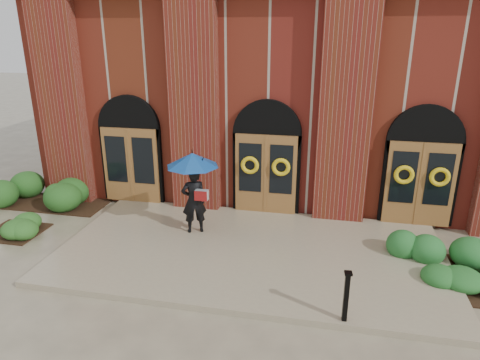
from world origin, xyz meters
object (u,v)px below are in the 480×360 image
(metal_post, at_px, (346,295))
(hedge_wall_left, at_px, (51,192))
(hedge_wall_right, at_px, (460,256))
(man_with_umbrella, at_px, (193,178))

(metal_post, height_order, hedge_wall_left, metal_post)
(hedge_wall_right, bearing_deg, man_with_umbrella, 176.83)
(hedge_wall_right, bearing_deg, metal_post, -134.83)
(man_with_umbrella, bearing_deg, metal_post, 118.01)
(man_with_umbrella, relative_size, metal_post, 2.13)
(hedge_wall_left, xyz_separation_m, hedge_wall_right, (12.47, -1.70, -0.07))
(metal_post, distance_m, hedge_wall_left, 10.66)
(man_with_umbrella, relative_size, hedge_wall_left, 0.69)
(hedge_wall_left, bearing_deg, hedge_wall_right, -7.77)
(hedge_wall_left, distance_m, hedge_wall_right, 12.58)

